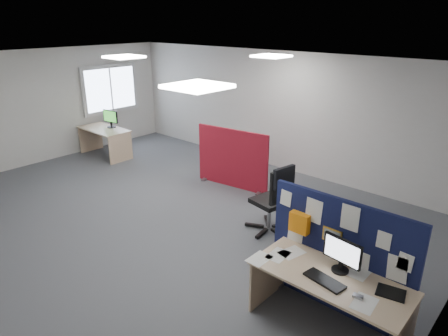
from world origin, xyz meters
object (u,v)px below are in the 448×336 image
Objects in this scene: red_divider at (232,159)px; second_desk at (106,135)px; main_desk at (331,288)px; monitor_main at (342,253)px; monitor_second at (111,118)px; office_chair at (275,196)px; navy_divider at (338,256)px.

red_divider is 1.16× the size of second_desk.
second_desk is at bearing -178.60° from red_divider.
main_desk is 3.71× the size of monitor_main.
red_divider reaches higher than main_desk.
second_desk is at bearing -111.62° from monitor_second.
red_divider is 3.79m from second_desk.
second_desk is (-3.74, -0.63, -0.07)m from red_divider.
red_divider is (-3.52, 2.42, 0.06)m from main_desk.
office_chair is (-1.72, 1.39, 0.12)m from main_desk.
main_desk is 1.44× the size of office_chair.
navy_divider is 1.04× the size of main_desk.
monitor_second is at bearing 164.82° from main_desk.
main_desk is (0.12, -0.35, -0.19)m from navy_divider.
navy_divider is 3.98m from red_divider.
main_desk is 0.42m from monitor_main.
red_divider reaches higher than monitor_second.
second_desk is 2.92× the size of monitor_second.
monitor_main is at bearing 76.66° from main_desk.
main_desk is at bearing -71.47° from navy_divider.
monitor_second is at bearing -175.39° from office_chair.
second_desk is 1.20× the size of office_chair.
red_divider is at bearing 9.53° from second_desk.
office_chair is (5.50, -0.57, -0.29)m from monitor_second.
navy_divider reaches higher than main_desk.
monitor_main is 0.28× the size of red_divider.
red_divider is at bearing 145.54° from main_desk.
main_desk is 3.50× the size of monitor_second.
navy_divider reaches higher than second_desk.
monitor_main is at bearing -21.91° from monitor_second.
main_desk is at bearing -28.38° from office_chair.
red_divider is 1.39× the size of office_chair.
monitor_main is 0.94× the size of monitor_second.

